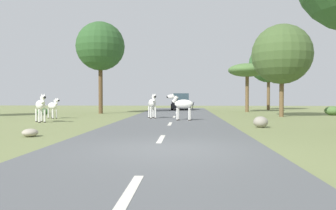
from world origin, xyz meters
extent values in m
plane|color=olive|center=(0.00, 0.00, 0.00)|extent=(90.00, 90.00, 0.00)
cube|color=#56595B|center=(-0.28, 0.00, 0.03)|extent=(6.00, 64.00, 0.05)
cube|color=silver|center=(-0.28, -4.00, 0.05)|extent=(0.16, 2.00, 0.01)
cube|color=silver|center=(-0.28, 2.00, 0.05)|extent=(0.16, 2.00, 0.01)
cube|color=silver|center=(-0.28, 8.00, 0.05)|extent=(0.16, 2.00, 0.01)
cube|color=silver|center=(-0.28, 14.00, 0.05)|extent=(0.16, 2.00, 0.01)
cube|color=silver|center=(-0.28, 20.00, 0.05)|extent=(0.16, 2.00, 0.01)
cube|color=silver|center=(-0.28, 26.00, 0.05)|extent=(0.16, 2.00, 0.01)
ellipsoid|color=silver|center=(-1.64, 12.42, 1.02)|extent=(0.73, 1.17, 0.52)
cylinder|color=silver|center=(-1.67, 12.04, 0.42)|extent=(0.14, 0.14, 0.75)
cylinder|color=#28231E|center=(-1.67, 12.04, 0.07)|extent=(0.16, 0.16, 0.05)
cylinder|color=silver|center=(-1.40, 12.12, 0.42)|extent=(0.14, 0.14, 0.75)
cylinder|color=#28231E|center=(-1.40, 12.12, 0.07)|extent=(0.16, 0.16, 0.05)
cylinder|color=silver|center=(-1.87, 12.73, 0.42)|extent=(0.14, 0.14, 0.75)
cylinder|color=#28231E|center=(-1.87, 12.73, 0.07)|extent=(0.16, 0.16, 0.05)
cylinder|color=silver|center=(-1.60, 12.81, 0.42)|extent=(0.14, 0.14, 0.75)
cylinder|color=#28231E|center=(-1.60, 12.81, 0.07)|extent=(0.16, 0.16, 0.05)
cylinder|color=silver|center=(-1.49, 11.92, 1.28)|extent=(0.30, 0.43, 0.44)
cube|color=black|center=(-1.49, 11.92, 1.37)|extent=(0.14, 0.36, 0.30)
ellipsoid|color=silver|center=(-1.42, 11.67, 1.45)|extent=(0.33, 0.51, 0.24)
ellipsoid|color=black|center=(-1.36, 11.49, 1.43)|extent=(0.18, 0.20, 0.14)
cone|color=silver|center=(-1.52, 11.77, 1.57)|extent=(0.11, 0.11, 0.14)
cone|color=silver|center=(-1.38, 11.81, 1.57)|extent=(0.11, 0.11, 0.14)
cylinder|color=black|center=(-1.79, 12.95, 0.92)|extent=(0.08, 0.16, 0.44)
ellipsoid|color=silver|center=(-7.54, 9.30, 0.97)|extent=(1.01, 1.15, 0.52)
cylinder|color=silver|center=(-7.43, 8.93, 0.38)|extent=(0.15, 0.15, 0.75)
cylinder|color=#28231E|center=(-7.43, 8.93, 0.03)|extent=(0.18, 0.18, 0.05)
cylinder|color=silver|center=(-7.21, 9.09, 0.38)|extent=(0.15, 0.15, 0.75)
cylinder|color=#28231E|center=(-7.21, 9.09, 0.03)|extent=(0.18, 0.18, 0.05)
cylinder|color=silver|center=(-7.87, 9.50, 0.38)|extent=(0.15, 0.15, 0.75)
cylinder|color=#28231E|center=(-7.87, 9.50, 0.03)|extent=(0.18, 0.18, 0.05)
cylinder|color=silver|center=(-7.64, 9.67, 0.38)|extent=(0.15, 0.15, 0.75)
cylinder|color=#28231E|center=(-7.64, 9.67, 0.03)|extent=(0.18, 0.18, 0.05)
cylinder|color=silver|center=(-7.22, 8.88, 1.24)|extent=(0.40, 0.44, 0.44)
cube|color=black|center=(-7.22, 8.88, 1.33)|extent=(0.25, 0.32, 0.31)
ellipsoid|color=silver|center=(-7.07, 8.67, 1.40)|extent=(0.45, 0.50, 0.24)
ellipsoid|color=black|center=(-6.95, 8.51, 1.39)|extent=(0.21, 0.22, 0.14)
cone|color=silver|center=(-7.19, 8.72, 1.52)|extent=(0.13, 0.13, 0.14)
cone|color=silver|center=(-7.08, 8.81, 1.52)|extent=(0.13, 0.13, 0.14)
cylinder|color=black|center=(-7.87, 9.74, 0.87)|extent=(0.13, 0.15, 0.45)
ellipsoid|color=silver|center=(-8.17, 12.47, 0.83)|extent=(0.96, 0.90, 0.44)
cylinder|color=silver|center=(-8.01, 12.18, 0.32)|extent=(0.13, 0.13, 0.64)
cylinder|color=#28231E|center=(-8.01, 12.18, 0.02)|extent=(0.15, 0.15, 0.04)
cylinder|color=silver|center=(-7.86, 12.36, 0.32)|extent=(0.13, 0.13, 0.64)
cylinder|color=#28231E|center=(-7.86, 12.36, 0.02)|extent=(0.15, 0.15, 0.04)
cylinder|color=silver|center=(-8.48, 12.58, 0.32)|extent=(0.13, 0.13, 0.64)
cylinder|color=#28231E|center=(-8.48, 12.58, 0.02)|extent=(0.15, 0.15, 0.04)
cylinder|color=silver|center=(-8.32, 12.76, 0.32)|extent=(0.13, 0.13, 0.64)
cylinder|color=#28231E|center=(-8.32, 12.76, 0.02)|extent=(0.15, 0.15, 0.04)
cylinder|color=silver|center=(-7.83, 12.17, 1.06)|extent=(0.37, 0.35, 0.38)
cube|color=black|center=(-7.83, 12.17, 1.13)|extent=(0.26, 0.23, 0.26)
ellipsoid|color=silver|center=(-7.66, 12.03, 1.20)|extent=(0.42, 0.40, 0.20)
ellipsoid|color=black|center=(-7.53, 11.92, 1.18)|extent=(0.19, 0.18, 0.12)
cone|color=silver|center=(-7.78, 12.05, 1.30)|extent=(0.11, 0.11, 0.12)
cone|color=silver|center=(-7.70, 12.14, 1.30)|extent=(0.11, 0.11, 0.12)
cylinder|color=black|center=(-8.52, 12.77, 0.74)|extent=(0.12, 0.11, 0.38)
ellipsoid|color=silver|center=(0.39, 10.55, 1.00)|extent=(1.15, 0.66, 0.51)
cylinder|color=silver|center=(0.08, 10.76, 0.42)|extent=(0.13, 0.13, 0.74)
cylinder|color=#28231E|center=(0.08, 10.76, 0.07)|extent=(0.15, 0.15, 0.05)
cylinder|color=silver|center=(0.02, 10.50, 0.42)|extent=(0.13, 0.13, 0.74)
cylinder|color=#28231E|center=(0.02, 10.50, 0.07)|extent=(0.15, 0.15, 0.05)
cylinder|color=silver|center=(0.77, 10.61, 0.42)|extent=(0.13, 0.13, 0.74)
cylinder|color=#28231E|center=(0.77, 10.61, 0.07)|extent=(0.15, 0.15, 0.05)
cylinder|color=silver|center=(0.71, 10.34, 0.42)|extent=(0.13, 0.13, 0.74)
cylinder|color=#28231E|center=(0.71, 10.34, 0.07)|extent=(0.15, 0.15, 0.05)
cylinder|color=silver|center=(-0.11, 10.67, 1.27)|extent=(0.42, 0.28, 0.43)
cube|color=black|center=(-0.11, 10.67, 1.35)|extent=(0.36, 0.12, 0.30)
ellipsoid|color=silver|center=(-0.36, 10.72, 1.43)|extent=(0.50, 0.30, 0.24)
ellipsoid|color=black|center=(-0.54, 10.76, 1.41)|extent=(0.19, 0.17, 0.14)
cone|color=silver|center=(-0.23, 10.76, 1.54)|extent=(0.11, 0.11, 0.14)
cone|color=silver|center=(-0.26, 10.63, 1.54)|extent=(0.11, 0.11, 0.14)
cylinder|color=black|center=(0.92, 10.43, 0.90)|extent=(0.16, 0.07, 0.44)
cube|color=black|center=(-0.01, 26.69, 0.63)|extent=(1.80, 4.20, 0.80)
cube|color=#334751|center=(-0.01, 26.49, 1.41)|extent=(1.64, 2.20, 0.76)
cube|color=black|center=(-0.01, 28.85, 0.36)|extent=(1.71, 0.16, 0.24)
cylinder|color=black|center=(0.89, 28.04, 0.39)|extent=(0.22, 0.68, 0.68)
cylinder|color=black|center=(-0.91, 28.04, 0.39)|extent=(0.22, 0.68, 0.68)
cylinder|color=black|center=(0.89, 25.34, 0.39)|extent=(0.22, 0.68, 0.68)
cylinder|color=black|center=(-0.91, 25.34, 0.39)|extent=(0.22, 0.68, 0.68)
cylinder|color=brown|center=(9.47, 27.86, 1.70)|extent=(0.33, 0.33, 3.41)
sphere|color=#386633|center=(9.47, 27.86, 5.09)|extent=(4.20, 4.20, 4.20)
cylinder|color=brown|center=(7.32, 15.34, 1.37)|extent=(0.31, 0.31, 2.75)
sphere|color=#425B2D|center=(7.32, 15.34, 4.44)|extent=(4.24, 4.24, 4.24)
cylinder|color=brown|center=(6.26, 22.85, 1.66)|extent=(0.33, 0.33, 3.31)
ellipsoid|color=#4C7038|center=(6.26, 22.85, 3.93)|extent=(3.55, 3.55, 1.24)
cylinder|color=brown|center=(-6.73, 19.16, 2.03)|extent=(0.35, 0.35, 4.07)
sphere|color=#2D5628|center=(-6.73, 19.16, 5.71)|extent=(4.11, 4.11, 4.11)
ellipsoid|color=#386633|center=(-10.47, 16.21, 0.27)|extent=(0.91, 0.82, 0.55)
ellipsoid|color=#4C7038|center=(11.73, 17.33, 0.35)|extent=(1.17, 1.06, 0.70)
ellipsoid|color=#A89E8C|center=(-4.98, 2.78, 0.14)|extent=(0.55, 0.56, 0.28)
ellipsoid|color=gray|center=(3.94, 6.77, 0.26)|extent=(0.66, 0.69, 0.51)
camera|label=1|loc=(0.51, -8.58, 1.40)|focal=35.36mm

